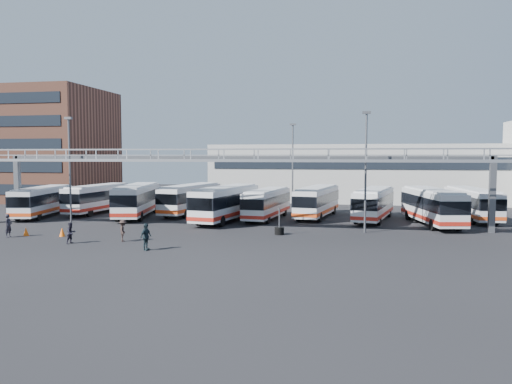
% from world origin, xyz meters
% --- Properties ---
extents(ground, '(140.00, 140.00, 0.00)m').
position_xyz_m(ground, '(0.00, 0.00, 0.00)').
color(ground, black).
rests_on(ground, ground).
extents(gantry, '(51.40, 5.15, 7.10)m').
position_xyz_m(gantry, '(0.00, 5.87, 5.51)').
color(gantry, gray).
rests_on(gantry, ground).
extents(apartment_building, '(18.00, 15.00, 16.00)m').
position_xyz_m(apartment_building, '(-34.00, 30.00, 8.00)').
color(apartment_building, brown).
rests_on(apartment_building, ground).
extents(warehouse, '(42.00, 14.00, 8.00)m').
position_xyz_m(warehouse, '(12.00, 38.00, 4.00)').
color(warehouse, '#9E9E99').
rests_on(warehouse, ground).
extents(light_pole_left, '(0.70, 0.35, 10.21)m').
position_xyz_m(light_pole_left, '(-16.00, 8.00, 5.73)').
color(light_pole_left, '#4C4F54').
rests_on(light_pole_left, ground).
extents(light_pole_mid, '(0.70, 0.35, 10.21)m').
position_xyz_m(light_pole_mid, '(12.00, 7.00, 5.73)').
color(light_pole_mid, '#4C4F54').
rests_on(light_pole_mid, ground).
extents(light_pole_back, '(0.70, 0.35, 10.21)m').
position_xyz_m(light_pole_back, '(4.00, 22.00, 5.73)').
color(light_pole_back, '#4C4F54').
rests_on(light_pole_back, ground).
extents(bus_0, '(4.17, 10.69, 3.17)m').
position_xyz_m(bus_0, '(-21.49, 11.55, 1.75)').
color(bus_0, silver).
rests_on(bus_0, ground).
extents(bus_1, '(3.21, 10.70, 3.20)m').
position_xyz_m(bus_1, '(-17.35, 15.82, 1.77)').
color(bus_1, silver).
rests_on(bus_1, ground).
extents(bus_2, '(4.78, 11.61, 3.44)m').
position_xyz_m(bus_2, '(-11.44, 13.19, 1.90)').
color(bus_2, silver).
rests_on(bus_2, ground).
extents(bus_3, '(4.04, 11.16, 3.32)m').
position_xyz_m(bus_3, '(-6.65, 16.60, 1.83)').
color(bus_3, silver).
rests_on(bus_3, ground).
extents(bus_4, '(4.47, 11.71, 3.47)m').
position_xyz_m(bus_4, '(-1.36, 11.68, 1.92)').
color(bus_4, silver).
rests_on(bus_4, ground).
extents(bus_5, '(3.48, 10.36, 3.08)m').
position_xyz_m(bus_5, '(2.36, 14.06, 1.71)').
color(bus_5, silver).
rests_on(bus_5, ground).
extents(bus_6, '(4.16, 10.98, 3.26)m').
position_xyz_m(bus_6, '(7.28, 16.46, 1.80)').
color(bus_6, silver).
rests_on(bus_6, ground).
extents(bus_7, '(4.56, 10.91, 3.23)m').
position_xyz_m(bus_7, '(13.03, 15.08, 1.79)').
color(bus_7, silver).
rests_on(bus_7, ground).
extents(bus_8, '(4.65, 11.50, 3.41)m').
position_xyz_m(bus_8, '(18.26, 12.89, 1.88)').
color(bus_8, silver).
rests_on(bus_8, ground).
extents(bus_9, '(3.75, 10.81, 3.21)m').
position_xyz_m(bus_9, '(22.76, 17.38, 1.78)').
color(bus_9, silver).
rests_on(bus_9, ground).
extents(pedestrian_a, '(0.47, 0.70, 1.88)m').
position_xyz_m(pedestrian_a, '(-15.98, -1.00, 0.94)').
color(pedestrian_a, '#222028').
rests_on(pedestrian_a, ground).
extents(pedestrian_b, '(0.81, 0.92, 1.58)m').
position_xyz_m(pedestrian_b, '(-9.52, -2.59, 0.79)').
color(pedestrian_b, black).
rests_on(pedestrian_b, ground).
extents(pedestrian_c, '(0.98, 1.24, 1.67)m').
position_xyz_m(pedestrian_c, '(-6.12, -1.01, 0.84)').
color(pedestrian_c, black).
rests_on(pedestrian_c, ground).
extents(pedestrian_d, '(0.70, 1.18, 1.89)m').
position_xyz_m(pedestrian_d, '(-2.98, -4.01, 0.95)').
color(pedestrian_d, '#18252B').
rests_on(pedestrian_d, ground).
extents(cone_left, '(0.50, 0.50, 0.73)m').
position_xyz_m(cone_left, '(-12.05, 0.23, 0.37)').
color(cone_left, '#FB610D').
rests_on(cone_left, ground).
extents(cone_right, '(0.48, 0.48, 0.70)m').
position_xyz_m(cone_right, '(-15.12, -0.05, 0.35)').
color(cone_right, '#FB610D').
rests_on(cone_right, ground).
extents(tire_stack, '(0.78, 0.78, 2.23)m').
position_xyz_m(tire_stack, '(5.05, 4.50, 0.38)').
color(tire_stack, black).
rests_on(tire_stack, ground).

